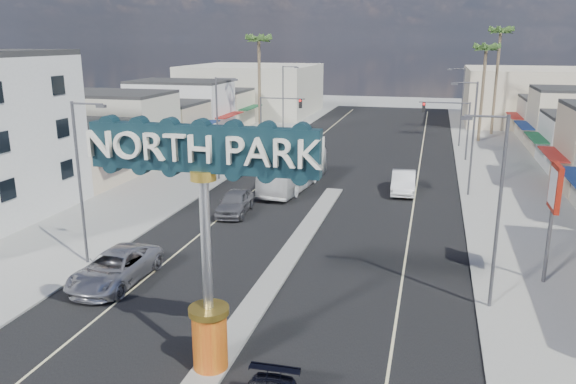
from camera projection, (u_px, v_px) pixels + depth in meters
The scene contains 25 objects.
ground at pixel (337, 188), 47.35m from camera, with size 160.00×160.00×0.00m, color gray.
road at pixel (337, 188), 47.34m from camera, with size 20.00×120.00×0.01m, color black.
median_island at pixel (290, 255), 32.38m from camera, with size 1.30×30.00×0.16m, color gray.
sidewalk_left at pixel (184, 177), 50.72m from camera, with size 8.00×120.00×0.12m, color gray.
sidewalk_right at pixel (513, 198), 43.94m from camera, with size 8.00×120.00×0.12m, color gray.
storefront_row_left at pixel (150, 121), 64.51m from camera, with size 12.00×42.00×6.00m, color beige.
backdrop_far_left at pixel (253, 90), 93.65m from camera, with size 20.00×20.00×8.00m, color #B7B29E.
backdrop_far_right at pixel (536, 96), 83.00m from camera, with size 20.00×20.00×8.00m, color beige.
gateway_sign at pixel (205, 221), 19.62m from camera, with size 8.20×1.50×9.15m.
traffic_signal_left at pixel (277, 113), 61.52m from camera, with size 5.09×0.45×6.00m.
traffic_signal_right at pixel (450, 119), 57.07m from camera, with size 5.09×0.45×6.00m.
streetlight_l_near at pixel (82, 176), 29.86m from camera, with size 2.03×0.22×9.00m.
streetlight_l_mid at pixel (219, 123), 48.54m from camera, with size 2.03×0.22×9.00m.
streetlight_l_far at pixel (284, 98), 69.09m from camera, with size 2.03×0.22×9.00m.
streetlight_r_near at pixel (496, 203), 24.81m from camera, with size 2.03×0.22×9.00m.
streetlight_r_mid at pixel (471, 133), 43.49m from camera, with size 2.03×0.22×9.00m.
streetlight_r_far at pixel (461, 103), 64.04m from camera, with size 2.03×0.22×9.00m.
palm_left_far at pixel (259, 45), 66.16m from camera, with size 2.60×2.60×13.10m.
palm_right_mid at pixel (486, 53), 65.70m from camera, with size 2.60×2.60×12.10m.
palm_right_far at pixel (500, 37), 70.35m from camera, with size 2.60×2.60×14.10m.
suv_left at pixel (115, 268), 28.57m from camera, with size 2.75×5.96×1.66m, color #B6B5BA.
car_parked_left at pixel (235, 202), 40.07m from camera, with size 1.99×4.94×1.68m, color slate.
car_parked_right at pixel (403, 182), 45.59m from camera, with size 1.86×5.32×1.75m, color white.
city_bus at pixel (294, 171), 46.88m from camera, with size 2.50×10.69×2.98m, color silver.
bank_pylon_sign at pixel (554, 194), 27.45m from camera, with size 0.27×1.92×6.14m.
Camera 1 is at (7.50, -15.35, 12.07)m, focal length 35.00 mm.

